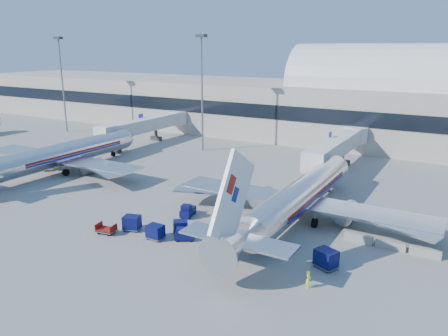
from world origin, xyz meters
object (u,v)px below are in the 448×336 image
Objects in this scene: airliner_main at (297,197)px; barrier_near at (358,238)px; mast_far_west at (61,71)px; ramp_worker at (308,279)px; cart_solo_far at (326,258)px; barrier_mid at (391,245)px; jetbridge_near at (340,145)px; tug_lead at (184,235)px; tug_right at (265,243)px; tug_left at (188,211)px; cart_train_b at (155,232)px; jetbridge_mid at (149,124)px; cart_solo_near at (224,244)px; cart_open_red at (106,230)px; cart_train_c at (132,223)px; airliner_mid at (59,155)px; mast_west at (202,76)px; barrier_far at (425,252)px; cart_train_a at (181,227)px.

airliner_main is 12.42× the size of barrier_near.
mast_far_west is 87.23m from ramp_worker.
cart_solo_far is at bearing -55.55° from airliner_main.
jetbridge_near is at bearing 115.44° from barrier_mid.
tug_right is (8.52, 2.46, 0.02)m from tug_lead.
tug_right is (70.04, -34.54, -14.13)m from mast_far_west.
cart_solo_far is at bearing -115.36° from tug_left.
tug_left is at bearing 95.95° from cart_train_b.
cart_solo_near is (41.29, -38.34, -2.93)m from jetbridge_mid.
airliner_main is 75.44m from mast_far_west.
cart_open_red is at bearing 137.69° from tug_left.
ramp_worker is at bearing -25.42° from tug_right.
mast_far_west reaches higher than airliner_main.
barrier_near is 1.31× the size of cart_train_c.
ramp_worker is (48.48, -14.04, -2.12)m from airliner_mid.
mast_west is 9.40× the size of tug_lead.
tug_left is 1.20× the size of cart_train_c.
mast_west is at bearing -178.32° from jetbridge_near.
barrier_near and barrier_mid have the same top height.
tug_lead is 1.49× the size of ramp_worker.
cart_solo_far reaches higher than ramp_worker.
cart_train_c is at bearing 171.55° from cart_train_b.
barrier_near is at bearing 5.35° from cart_train_c.
cart_open_red is at bearing -72.02° from mast_west.
airliner_mid is at bearing 175.06° from cart_solo_near.
barrier_far is at bearing -59.45° from jetbridge_near.
barrier_far is 27.91m from cart_train_b.
airliner_main is 17.52× the size of cart_train_a.
airliner_mid reaches higher than ramp_worker.
tug_left is at bearing 92.02° from tug_lead.
mast_west reaches higher than barrier_far.
jetbridge_near is 41.43m from ramp_worker.
cart_train_a is at bearing 21.52° from cart_open_red.
tug_left is at bearing -154.99° from airliner_main.
cart_solo_near is (8.97, -6.40, 0.25)m from tug_left.
cart_open_red is at bearing -157.17° from barrier_mid.
cart_train_b is 5.95m from cart_open_red.
airliner_main is at bearing 9.16° from cart_train_a.
jetbridge_near reaches higher than tug_right.
ramp_worker is (-0.23, -4.25, -0.17)m from cart_solo_far.
airliner_main reaches higher than tug_lead.
cart_train_c is at bearing 78.52° from ramp_worker.
airliner_main is 15.37× the size of tug_right.
tug_left is (57.91, -31.13, -14.04)m from mast_far_west.
cart_train_c is at bearing -155.66° from tug_right.
mast_west is at bearing 64.79° from airliner_mid.
airliner_main is at bearing -30.64° from jetbridge_mid.
barrier_near is 18.78m from tug_lead.
airliner_mid is 16.27× the size of cart_train_c.
tug_lead is (-16.48, -9.01, 0.19)m from barrier_near.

